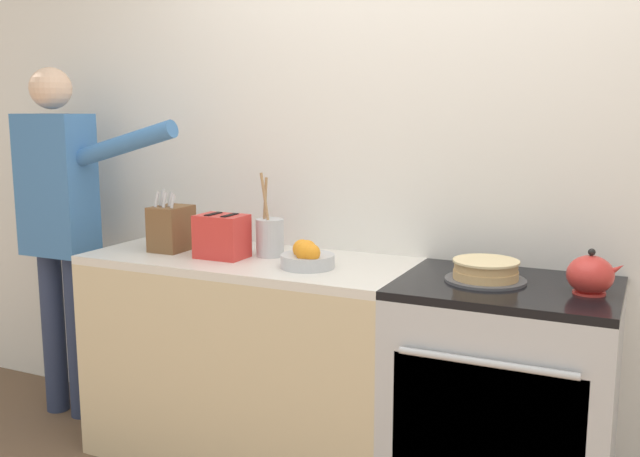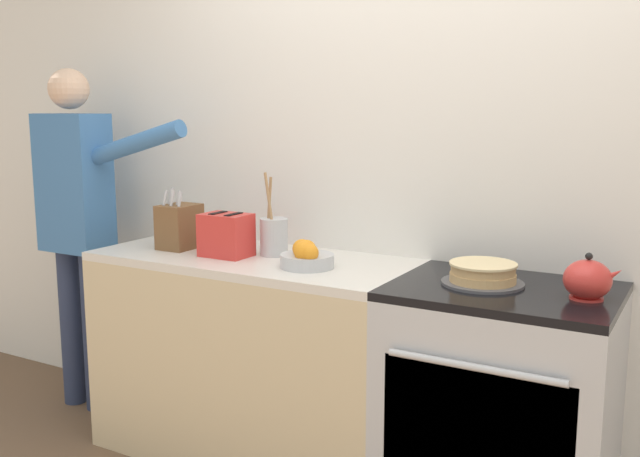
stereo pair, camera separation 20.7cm
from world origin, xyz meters
TOP-DOWN VIEW (x-y plane):
  - wall_back at (0.00, 0.61)m, footprint 8.00×0.04m
  - counter_cabinet at (-0.72, 0.30)m, footprint 1.36×0.59m
  - stove_range at (0.34, 0.29)m, footprint 0.76×0.62m
  - layer_cake at (0.26, 0.30)m, footprint 0.29×0.29m
  - tea_kettle at (0.61, 0.28)m, footprint 0.19×0.15m
  - knife_block at (-1.09, 0.28)m, footprint 0.14×0.18m
  - utensil_crock at (-0.65, 0.35)m, footprint 0.12×0.12m
  - fruit_bowl at (-0.41, 0.22)m, footprint 0.21×0.21m
  - toaster at (-0.81, 0.24)m, footprint 0.22×0.15m
  - person_baker at (-1.76, 0.30)m, footprint 0.94×0.20m

SIDE VIEW (x-z plane):
  - counter_cabinet at x=-0.72m, z-range 0.00..0.88m
  - stove_range at x=0.34m, z-range 0.00..0.88m
  - layer_cake at x=0.26m, z-range 0.88..0.96m
  - fruit_bowl at x=-0.41m, z-range 0.87..0.99m
  - tea_kettle at x=0.61m, z-range 0.87..1.02m
  - utensil_crock at x=-0.65m, z-range 0.79..1.14m
  - toaster at x=-0.81m, z-range 0.88..1.06m
  - knife_block at x=-1.09m, z-range 0.85..1.12m
  - person_baker at x=-1.76m, z-range 0.17..1.85m
  - wall_back at x=0.00m, z-range 0.00..2.60m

